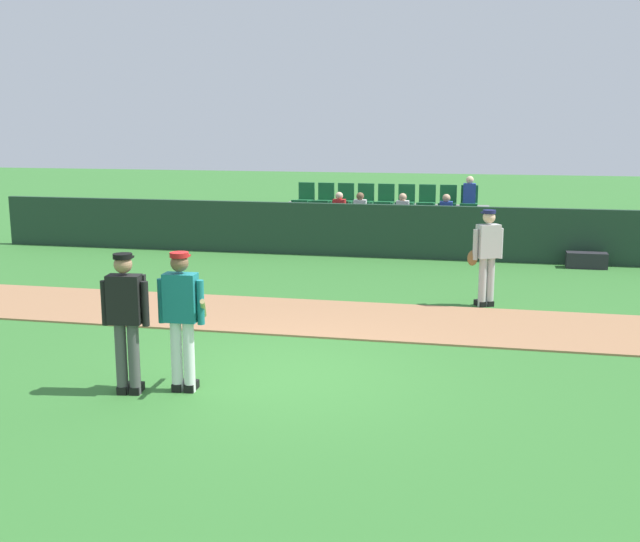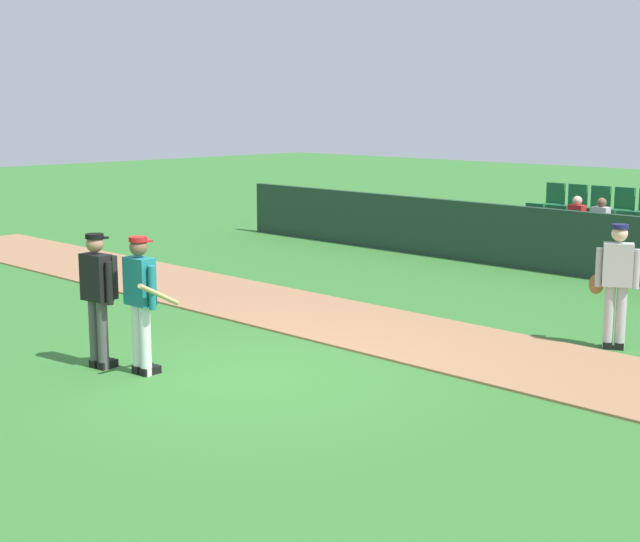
% 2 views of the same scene
% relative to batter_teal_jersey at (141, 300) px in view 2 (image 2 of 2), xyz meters
% --- Properties ---
extents(ground_plane, '(80.00, 80.00, 0.00)m').
position_rel_batter_teal_jersey_xyz_m(ground_plane, '(1.01, 0.87, -0.97)').
color(ground_plane, '#33702D').
extents(infield_dirt_path, '(28.00, 2.43, 0.03)m').
position_rel_batter_teal_jersey_xyz_m(infield_dirt_path, '(1.01, 3.86, -0.95)').
color(infield_dirt_path, '#9E704C').
rests_on(infield_dirt_path, ground).
extents(dugout_fence, '(20.00, 0.16, 1.30)m').
position_rel_batter_teal_jersey_xyz_m(dugout_fence, '(1.01, 10.02, -0.32)').
color(dugout_fence, '#1E3828').
rests_on(dugout_fence, ground).
extents(stadium_bleachers, '(5.55, 2.10, 1.90)m').
position_rel_batter_teal_jersey_xyz_m(stadium_bleachers, '(1.02, 11.46, -0.47)').
color(stadium_bleachers, slate).
rests_on(stadium_bleachers, ground).
extents(batter_teal_jersey, '(0.70, 0.77, 1.76)m').
position_rel_batter_teal_jersey_xyz_m(batter_teal_jersey, '(0.00, 0.00, 0.00)').
color(batter_teal_jersey, white).
rests_on(batter_teal_jersey, ground).
extents(umpire_home_plate, '(0.59, 0.34, 1.76)m').
position_rel_batter_teal_jersey_xyz_m(umpire_home_plate, '(-0.63, -0.21, 0.03)').
color(umpire_home_plate, '#4C4C4C').
rests_on(umpire_home_plate, ground).
extents(runner_grey_jersey, '(0.64, 0.43, 1.76)m').
position_rel_batter_teal_jersey_xyz_m(runner_grey_jersey, '(3.66, 5.31, -0.01)').
color(runner_grey_jersey, '#B2B2B2').
rests_on(runner_grey_jersey, ground).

